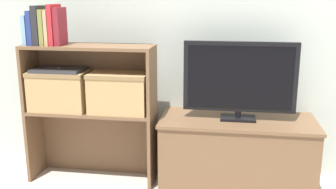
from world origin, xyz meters
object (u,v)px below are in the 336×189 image
object	(u,v)px
book_crimson	(55,25)
book_charcoal	(40,25)
book_navy	(34,28)
book_tan	(50,28)
storage_basket_left	(60,89)
tv	(240,79)
book_maroon	(60,26)
laptop	(59,70)
tv_stand	(236,151)
storage_basket_right	(119,91)
book_skyblue	(29,30)
book_olive	(46,27)

from	to	relation	value
book_crimson	book_charcoal	bearing A→B (deg)	180.00
book_navy	book_tan	size ratio (longest dim) A/B	0.98
book_charcoal	storage_basket_left	size ratio (longest dim) A/B	0.65
tv	storage_basket_left	distance (m)	1.15
book_maroon	laptop	world-z (taller)	book_maroon
book_maroon	tv_stand	bearing A→B (deg)	5.67
book_tan	storage_basket_right	distance (m)	0.58
book_tan	laptop	world-z (taller)	book_tan
tv_stand	book_skyblue	bearing A→B (deg)	-175.23
book_skyblue	tv_stand	bearing A→B (deg)	4.77
book_charcoal	book_olive	world-z (taller)	book_charcoal
book_navy	storage_basket_right	size ratio (longest dim) A/B	0.57
book_olive	book_maroon	size ratio (longest dim) A/B	0.95
book_navy	book_maroon	world-z (taller)	book_maroon
book_olive	book_tan	world-z (taller)	book_olive
tv	book_maroon	distance (m)	1.16
book_navy	book_charcoal	world-z (taller)	book_charcoal
book_crimson	storage_basket_right	distance (m)	0.57
tv	storage_basket_left	size ratio (longest dim) A/B	1.87
laptop	book_charcoal	bearing A→B (deg)	-172.19
book_navy	book_crimson	xyz separation A→B (m)	(0.14, 0.00, 0.02)
storage_basket_left	laptop	distance (m)	0.13
book_charcoal	laptop	bearing A→B (deg)	7.81
book_tan	laptop	distance (m)	0.27
book_tan	book_navy	bearing A→B (deg)	180.00
book_skyblue	book_tan	size ratio (longest dim) A/B	0.85
book_navy	book_olive	xyz separation A→B (m)	(0.08, 0.00, 0.00)
laptop	book_skyblue	bearing A→B (deg)	-175.53
tv	book_maroon	bearing A→B (deg)	-174.42
book_navy	book_charcoal	size ratio (longest dim) A/B	0.87
book_skyblue	laptop	distance (m)	0.31
tv_stand	book_charcoal	bearing A→B (deg)	-174.94
storage_basket_left	storage_basket_right	distance (m)	0.39
tv	book_navy	world-z (taller)	book_navy
book_olive	storage_basket_left	distance (m)	0.40
book_skyblue	book_navy	bearing A→B (deg)	-0.00
storage_basket_right	book_crimson	bearing A→B (deg)	-178.02
book_tan	book_crimson	size ratio (longest dim) A/B	0.86
book_navy	book_tan	distance (m)	0.11
book_maroon	storage_basket_left	bearing A→B (deg)	158.42
book_tan	book_skyblue	bearing A→B (deg)	180.00
tv_stand	laptop	bearing A→B (deg)	-175.19
book_skyblue	storage_basket_right	size ratio (longest dim) A/B	0.50
book_charcoal	book_maroon	world-z (taller)	book_charcoal
tv	book_charcoal	xyz separation A→B (m)	(-1.24, -0.11, 0.32)
book_tan	laptop	size ratio (longest dim) A/B	0.68
book_olive	book_crimson	bearing A→B (deg)	0.00
tv_stand	storage_basket_right	world-z (taller)	storage_basket_right
book_tan	book_olive	bearing A→B (deg)	180.00
book_charcoal	storage_basket_right	distance (m)	0.64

